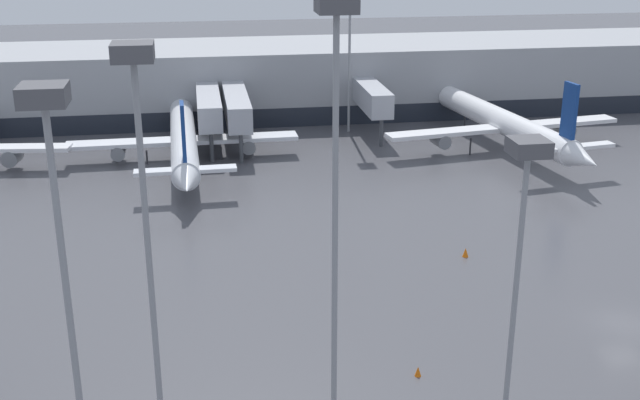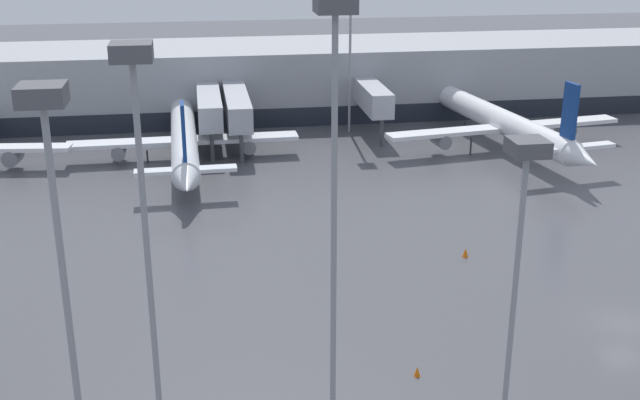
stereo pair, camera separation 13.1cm
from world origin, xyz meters
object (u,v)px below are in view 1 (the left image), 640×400
object	(u,v)px
parked_jet_2	(183,136)
traffic_cone_1	(418,371)
apron_light_mast_4	(54,188)
apron_light_mast_0	(140,142)
parked_jet_1	(505,123)
traffic_cone_0	(466,252)
apron_light_mast_5	(336,106)
apron_light_mast_6	(524,196)

from	to	relation	value
parked_jet_2	traffic_cone_1	world-z (taller)	parked_jet_2
traffic_cone_1	apron_light_mast_4	bearing A→B (deg)	-156.60
parked_jet_2	apron_light_mast_0	distance (m)	50.96
parked_jet_1	traffic_cone_0	world-z (taller)	parked_jet_1
parked_jet_2	apron_light_mast_5	world-z (taller)	apron_light_mast_5
parked_jet_2	apron_light_mast_4	size ratio (longest dim) A/B	1.96
apron_light_mast_4	apron_light_mast_0	bearing A→B (deg)	52.08
parked_jet_1	traffic_cone_1	size ratio (longest dim) A/B	56.02
apron_light_mast_5	parked_jet_2	bearing A→B (deg)	99.22
traffic_cone_0	traffic_cone_1	distance (m)	17.96
apron_light_mast_0	apron_light_mast_6	bearing A→B (deg)	-0.19
apron_light_mast_6	apron_light_mast_0	bearing A→B (deg)	179.81
apron_light_mast_5	traffic_cone_1	bearing A→B (deg)	29.20
parked_jet_1	parked_jet_2	world-z (taller)	parked_jet_1
parked_jet_1	apron_light_mast_0	world-z (taller)	apron_light_mast_0
traffic_cone_0	apron_light_mast_6	distance (m)	23.25
traffic_cone_0	apron_light_mast_6	size ratio (longest dim) A/B	0.05
apron_light_mast_5	apron_light_mast_6	world-z (taller)	apron_light_mast_5
parked_jet_2	apron_light_mast_4	bearing A→B (deg)	174.37
apron_light_mast_6	parked_jet_1	bearing A→B (deg)	68.98
parked_jet_2	traffic_cone_1	bearing A→B (deg)	-164.82
apron_light_mast_4	parked_jet_2	bearing A→B (deg)	85.52
traffic_cone_1	parked_jet_1	bearing A→B (deg)	63.23
apron_light_mast_4	apron_light_mast_6	distance (m)	22.01
parked_jet_1	apron_light_mast_5	bearing A→B (deg)	141.03
parked_jet_2	apron_light_mast_0	size ratio (longest dim) A/B	1.87
apron_light_mast_4	apron_light_mast_5	distance (m)	13.03
apron_light_mast_0	apron_light_mast_6	size ratio (longest dim) A/B	1.34
parked_jet_2	traffic_cone_0	world-z (taller)	parked_jet_2
apron_light_mast_4	apron_light_mast_6	size ratio (longest dim) A/B	1.28
traffic_cone_1	apron_light_mast_5	bearing A→B (deg)	-150.80
traffic_cone_1	parked_jet_2	bearing A→B (deg)	106.33
parked_jet_2	traffic_cone_0	distance (m)	36.84
traffic_cone_0	apron_light_mast_0	distance (m)	33.58
traffic_cone_0	apron_light_mast_5	distance (m)	28.66
parked_jet_1	parked_jet_2	distance (m)	35.59
apron_light_mast_0	parked_jet_1	bearing A→B (deg)	52.39
apron_light_mast_6	traffic_cone_1	bearing A→B (deg)	137.02
parked_jet_2	traffic_cone_1	distance (m)	47.66
apron_light_mast_5	apron_light_mast_6	bearing A→B (deg)	-3.46
apron_light_mast_0	apron_light_mast_5	world-z (taller)	apron_light_mast_5
apron_light_mast_5	traffic_cone_0	bearing A→B (deg)	54.17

